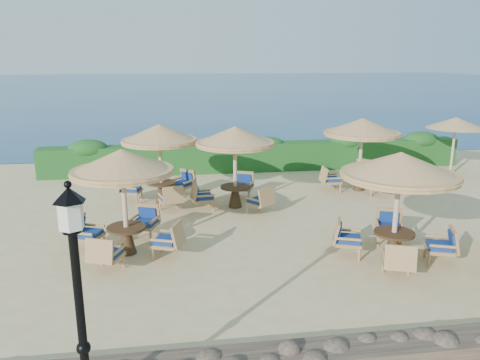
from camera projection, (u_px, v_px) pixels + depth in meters
ground at (302, 228)px, 13.38m from camera, size 120.00×120.00×0.00m
sea at (191, 86)px, 80.35m from camera, size 160.00×160.00×0.00m
hedge at (257, 157)px, 20.12m from camera, size 18.00×0.90×1.20m
stone_wall at (410, 353)px, 7.39m from camera, size 15.00×0.65×0.44m
lamp_post at (81, 323)px, 5.81m from camera, size 0.44×0.44×3.31m
extra_parasol at (456, 123)px, 18.90m from camera, size 2.30×2.30×2.41m
cafe_set_0 at (124, 187)px, 11.25m from camera, size 2.87×2.87×2.65m
cafe_set_1 at (398, 188)px, 10.89m from camera, size 2.87×2.87×2.65m
cafe_set_3 at (160, 149)px, 15.31m from camera, size 2.69×2.70×2.65m
cafe_set_4 at (235, 152)px, 14.85m from camera, size 2.70×2.75×2.65m
cafe_set_5 at (362, 139)px, 16.79m from camera, size 2.78×2.77×2.65m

